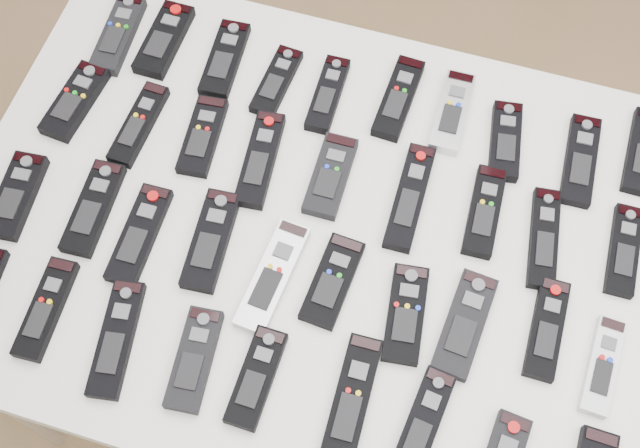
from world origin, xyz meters
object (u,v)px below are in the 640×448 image
(remote_12, at_px, (203,136))
(remote_24, at_px, (332,281))
(remote_21, at_px, (139,235))
(remote_27, at_px, (547,329))
(remote_7, at_px, (505,141))
(remote_28, at_px, (602,366))
(remote_17, at_px, (544,238))
(remote_0, at_px, (118,34))
(remote_19, at_px, (16,196))
(remote_25, at_px, (406,314))
(remote_13, at_px, (260,159))
(remote_8, at_px, (580,160))
(remote_18, at_px, (624,250))
(remote_14, at_px, (331,176))
(remote_30, at_px, (46,309))
(remote_3, at_px, (276,81))
(remote_33, at_px, (256,378))
(table, at_px, (320,243))
(remote_5, at_px, (398,98))
(remote_35, at_px, (421,427))
(remote_11, at_px, (139,124))
(remote_10, at_px, (75,101))
(remote_22, at_px, (211,240))
(remote_16, at_px, (484,211))
(remote_2, at_px, (225,59))
(remote_6, at_px, (452,112))
(remote_23, at_px, (273,276))
(remote_15, at_px, (410,197))
(remote_4, at_px, (328,94))
(remote_1, at_px, (164,40))

(remote_12, height_order, remote_24, remote_12)
(remote_21, height_order, remote_27, same)
(remote_7, height_order, remote_28, remote_7)
(remote_12, bearing_deg, remote_17, -7.50)
(remote_0, xyz_separation_m, remote_27, (0.89, -0.35, -0.00))
(remote_19, bearing_deg, remote_25, -6.23)
(remote_13, bearing_deg, remote_8, 11.33)
(remote_18, bearing_deg, remote_27, -120.86)
(remote_27, xyz_separation_m, remote_28, (0.09, -0.04, 0.00))
(remote_14, height_order, remote_30, same)
(remote_3, distance_m, remote_33, 0.56)
(table, distance_m, remote_5, 0.31)
(remote_14, bearing_deg, remote_0, 158.59)
(remote_13, bearing_deg, remote_30, -129.00)
(remote_35, bearing_deg, remote_21, 168.62)
(remote_11, distance_m, remote_30, 0.37)
(remote_10, xyz_separation_m, remote_22, (0.34, -0.19, 0.00))
(remote_16, distance_m, remote_30, 0.75)
(remote_0, bearing_deg, remote_27, -25.07)
(remote_5, height_order, remote_13, same)
(remote_2, xyz_separation_m, remote_7, (0.54, -0.03, 0.00))
(remote_22, bearing_deg, remote_16, 19.12)
(remote_10, bearing_deg, remote_25, -12.79)
(remote_5, relative_size, remote_18, 1.06)
(remote_6, height_order, remote_10, same)
(remote_35, bearing_deg, remote_30, -173.92)
(remote_17, distance_m, remote_25, 0.28)
(remote_2, height_order, remote_35, remote_35)
(remote_12, relative_size, remote_23, 0.80)
(remote_6, bearing_deg, remote_12, -157.77)
(remote_11, relative_size, remote_15, 0.85)
(remote_7, xyz_separation_m, remote_8, (0.14, 0.00, -0.00))
(remote_21, distance_m, remote_23, 0.24)
(remote_4, bearing_deg, remote_7, -2.21)
(table, height_order, remote_13, remote_13)
(remote_4, distance_m, remote_25, 0.45)
(remote_21, relative_size, remote_25, 1.12)
(remote_5, bearing_deg, remote_2, -175.90)
(remote_13, xyz_separation_m, remote_25, (0.32, -0.21, -0.00))
(remote_12, height_order, remote_25, remote_25)
(remote_12, relative_size, remote_16, 0.95)
(remote_4, xyz_separation_m, remote_18, (0.57, -0.16, -0.00))
(remote_35, bearing_deg, remote_28, 41.88)
(remote_3, distance_m, remote_22, 0.34)
(remote_16, xyz_separation_m, remote_19, (-0.78, -0.21, 0.00))
(remote_1, height_order, remote_30, remote_1)
(remote_19, bearing_deg, remote_0, 80.37)
(remote_6, height_order, remote_15, same)
(remote_4, height_order, remote_6, remote_6)
(table, xyz_separation_m, remote_1, (-0.40, 0.29, 0.07))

